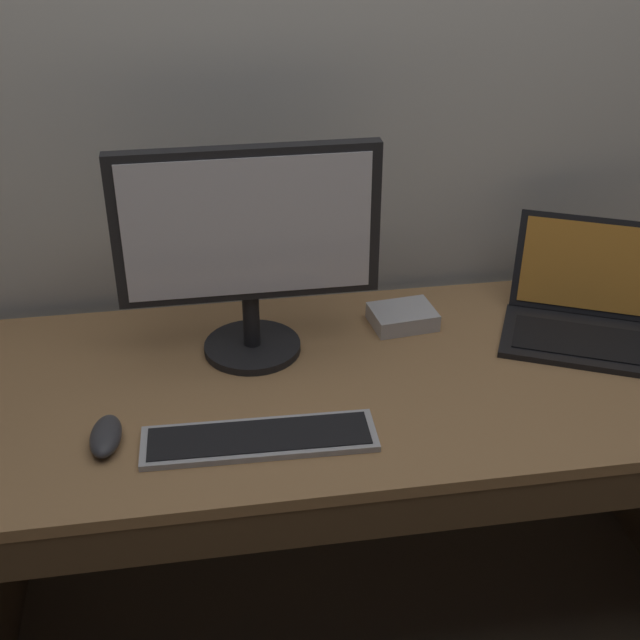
{
  "coord_description": "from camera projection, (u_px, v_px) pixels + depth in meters",
  "views": [
    {
      "loc": [
        -0.32,
        -1.45,
        1.75
      ],
      "look_at": [
        -0.09,
        0.0,
        0.9
      ],
      "focal_mm": 47.85,
      "sensor_mm": 36.0,
      "label": 1
    }
  ],
  "objects": [
    {
      "name": "back_wall",
      "position": [
        329.0,
        1.0,
        1.8
      ],
      "size": [
        4.64,
        0.04,
        2.86
      ],
      "primitive_type": "cube",
      "color": "silver",
      "rests_on": "ground"
    },
    {
      "name": "ground_plane",
      "position": [
        353.0,
        623.0,
        2.16
      ],
      "size": [
        14.0,
        14.0,
        0.0
      ],
      "primitive_type": "plane",
      "color": "brown"
    },
    {
      "name": "desk",
      "position": [
        359.0,
        465.0,
        1.88
      ],
      "size": [
        1.76,
        0.72,
        0.76
      ],
      "color": "#A87A4C",
      "rests_on": "ground"
    },
    {
      "name": "external_monitor",
      "position": [
        248.0,
        242.0,
        1.71
      ],
      "size": [
        0.54,
        0.21,
        0.47
      ],
      "color": "black",
      "rests_on": "desk"
    },
    {
      "name": "external_drive_box",
      "position": [
        403.0,
        317.0,
        1.95
      ],
      "size": [
        0.15,
        0.13,
        0.04
      ],
      "primitive_type": "cube",
      "rotation": [
        0.0,
        0.0,
        0.11
      ],
      "color": "silver",
      "rests_on": "desk"
    },
    {
      "name": "laptop_black",
      "position": [
        581.0,
        309.0,
        1.91
      ],
      "size": [
        0.42,
        0.42,
        0.22
      ],
      "color": "black",
      "rests_on": "desk"
    },
    {
      "name": "wired_keyboard",
      "position": [
        259.0,
        439.0,
        1.58
      ],
      "size": [
        0.44,
        0.13,
        0.01
      ],
      "color": "#BCBCC1",
      "rests_on": "desk"
    },
    {
      "name": "computer_mouse",
      "position": [
        106.0,
        436.0,
        1.57
      ],
      "size": [
        0.07,
        0.13,
        0.04
      ],
      "primitive_type": "ellipsoid",
      "rotation": [
        0.0,
        0.0,
        -0.07
      ],
      "color": "#38383D",
      "rests_on": "desk"
    }
  ]
}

